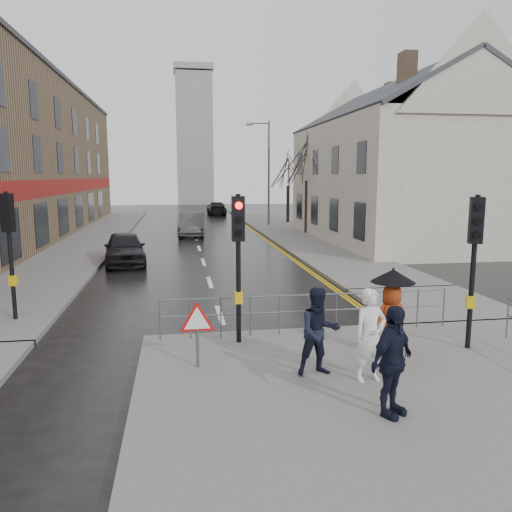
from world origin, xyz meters
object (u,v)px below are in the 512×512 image
object	(u,v)px
pedestrian_d	(392,361)
car_parked	(125,248)
pedestrian_with_umbrella	(392,306)
pedestrian_b	(319,332)
car_mid	(192,224)
pedestrian_a	(370,335)

from	to	relation	value
pedestrian_d	car_parked	xyz separation A→B (m)	(-5.67, 15.74, -0.31)
pedestrian_with_umbrella	pedestrian_d	xyz separation A→B (m)	(-1.16, -2.63, -0.16)
pedestrian_b	pedestrian_d	size ratio (longest dim) A/B	0.95
car_parked	car_mid	xyz separation A→B (m)	(3.30, 10.48, 0.04)
pedestrian_a	pedestrian_d	bearing A→B (deg)	-107.07
car_parked	pedestrian_d	bearing A→B (deg)	-76.92
pedestrian_with_umbrella	pedestrian_d	distance (m)	2.88
pedestrian_a	pedestrian_b	world-z (taller)	pedestrian_a
pedestrian_with_umbrella	pedestrian_b	bearing A→B (deg)	-155.57
pedestrian_with_umbrella	car_mid	world-z (taller)	pedestrian_with_umbrella
pedestrian_with_umbrella	car_parked	size ratio (longest dim) A/B	0.43
pedestrian_with_umbrella	car_parked	bearing A→B (deg)	117.50
pedestrian_a	pedestrian_with_umbrella	xyz separation A→B (m)	(0.97, 1.26, 0.19)
car_mid	pedestrian_with_umbrella	bearing A→B (deg)	-77.95
car_mid	pedestrian_b	bearing A→B (deg)	-82.47
pedestrian_a	car_mid	size ratio (longest dim) A/B	0.38
pedestrian_a	pedestrian_b	size ratio (longest dim) A/B	1.03
pedestrian_with_umbrella	pedestrian_d	bearing A→B (deg)	-113.76
pedestrian_a	car_parked	world-z (taller)	pedestrian_a
pedestrian_b	pedestrian_with_umbrella	bearing A→B (deg)	20.58
pedestrian_a	pedestrian_b	xyz separation A→B (m)	(-0.85, 0.43, -0.02)
pedestrian_d	car_mid	bearing A→B (deg)	60.43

